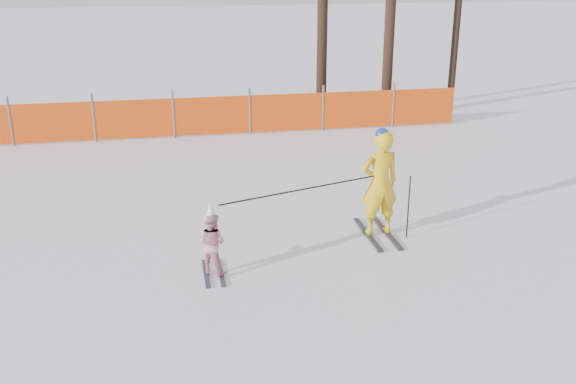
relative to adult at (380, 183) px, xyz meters
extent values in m
plane|color=white|center=(-1.61, -0.83, -0.93)|extent=(120.00, 120.00, 0.00)
cube|color=black|center=(-0.17, 0.00, -0.91)|extent=(0.09, 1.40, 0.04)
cube|color=black|center=(0.17, 0.00, -0.91)|extent=(0.09, 1.40, 0.04)
imported|color=yellow|center=(0.00, 0.00, 0.00)|extent=(0.68, 0.48, 1.78)
sphere|color=navy|center=(0.00, 0.00, 0.82)|extent=(0.23, 0.23, 0.23)
cube|color=black|center=(-2.97, -0.92, -0.92)|extent=(0.09, 0.90, 0.03)
cube|color=black|center=(-2.75, -0.92, -0.92)|extent=(0.09, 0.90, 0.03)
imported|color=pink|center=(-2.86, -0.92, -0.43)|extent=(0.58, 0.56, 0.94)
cone|color=white|center=(-2.86, -0.92, 0.07)|extent=(0.19, 0.19, 0.24)
cylinder|color=black|center=(0.45, -0.20, -0.39)|extent=(0.02, 0.02, 1.09)
cylinder|color=black|center=(-1.43, -0.46, 0.14)|extent=(2.63, 0.87, 0.02)
cylinder|color=#595960|center=(-7.20, 7.06, -0.31)|extent=(0.06, 0.06, 1.25)
cylinder|color=#595960|center=(-5.20, 7.06, -0.31)|extent=(0.06, 0.06, 1.25)
cylinder|color=#595960|center=(-3.20, 7.06, -0.31)|extent=(0.06, 0.06, 1.25)
cylinder|color=#595960|center=(-1.20, 7.06, -0.31)|extent=(0.06, 0.06, 1.25)
cylinder|color=#595960|center=(0.80, 7.06, -0.31)|extent=(0.06, 0.06, 1.25)
cylinder|color=#595960|center=(2.80, 7.06, -0.31)|extent=(0.06, 0.06, 1.25)
cube|color=#E4490C|center=(-3.31, 7.06, -0.38)|extent=(15.77, 0.03, 1.00)
cylinder|color=black|center=(5.38, 8.97, 1.98)|extent=(0.22, 0.22, 5.83)
cylinder|color=black|center=(1.04, 8.27, 2.34)|extent=(0.29, 0.29, 6.54)
camera|label=1|loc=(-3.41, -9.54, 3.47)|focal=40.00mm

